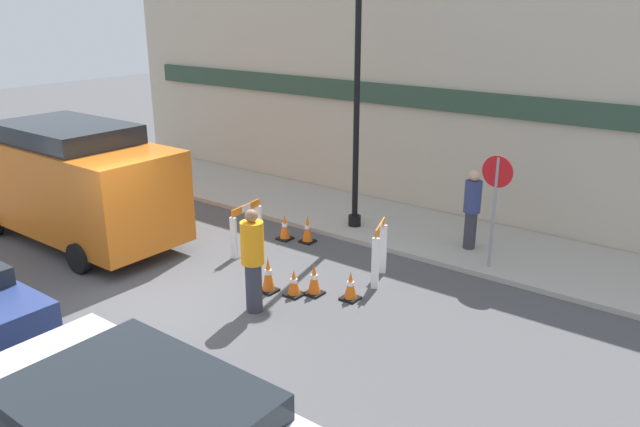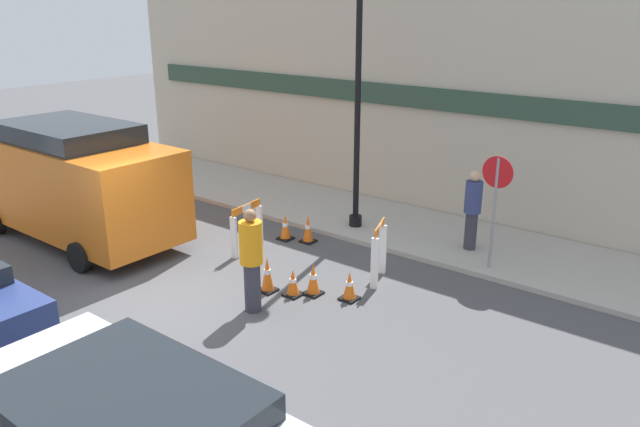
{
  "view_description": "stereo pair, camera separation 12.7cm",
  "coord_description": "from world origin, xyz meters",
  "px_view_note": "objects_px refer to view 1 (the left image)",
  "views": [
    {
      "loc": [
        8.22,
        -5.86,
        4.93
      ],
      "look_at": [
        1.18,
        3.31,
        1.0
      ],
      "focal_mm": 35.0,
      "sensor_mm": 36.0,
      "label": 1
    },
    {
      "loc": [
        8.32,
        -5.79,
        4.93
      ],
      "look_at": [
        1.18,
        3.31,
        1.0
      ],
      "focal_mm": 35.0,
      "sensor_mm": 36.0,
      "label": 2
    }
  ],
  "objects_px": {
    "stop_sign": "(495,194)",
    "person_pedestrian": "(472,207)",
    "work_van": "(71,178)",
    "person_worker": "(253,258)",
    "streetlamp_post": "(358,44)"
  },
  "relations": [
    {
      "from": "work_van",
      "to": "person_pedestrian",
      "type": "bearing_deg",
      "value": 31.91
    },
    {
      "from": "person_worker",
      "to": "stop_sign",
      "type": "bearing_deg",
      "value": -45.07
    },
    {
      "from": "stop_sign",
      "to": "work_van",
      "type": "relative_size",
      "value": 0.41
    },
    {
      "from": "stop_sign",
      "to": "work_van",
      "type": "xyz_separation_m",
      "value": [
        -7.87,
        -3.81,
        -0.19
      ]
    },
    {
      "from": "work_van",
      "to": "person_worker",
      "type": "bearing_deg",
      "value": -1.34
    },
    {
      "from": "stop_sign",
      "to": "person_worker",
      "type": "distance_m",
      "value": 4.68
    },
    {
      "from": "stop_sign",
      "to": "person_pedestrian",
      "type": "relative_size",
      "value": 1.31
    },
    {
      "from": "person_worker",
      "to": "work_van",
      "type": "height_order",
      "value": "work_van"
    },
    {
      "from": "person_pedestrian",
      "to": "work_van",
      "type": "height_order",
      "value": "work_van"
    },
    {
      "from": "streetlamp_post",
      "to": "stop_sign",
      "type": "height_order",
      "value": "streetlamp_post"
    },
    {
      "from": "stop_sign",
      "to": "person_worker",
      "type": "height_order",
      "value": "stop_sign"
    },
    {
      "from": "streetlamp_post",
      "to": "person_pedestrian",
      "type": "height_order",
      "value": "streetlamp_post"
    },
    {
      "from": "streetlamp_post",
      "to": "person_pedestrian",
      "type": "relative_size",
      "value": 3.8
    },
    {
      "from": "streetlamp_post",
      "to": "person_worker",
      "type": "xyz_separation_m",
      "value": [
        0.9,
        -4.27,
        -3.14
      ]
    },
    {
      "from": "stop_sign",
      "to": "person_worker",
      "type": "bearing_deg",
      "value": 60.24
    }
  ]
}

